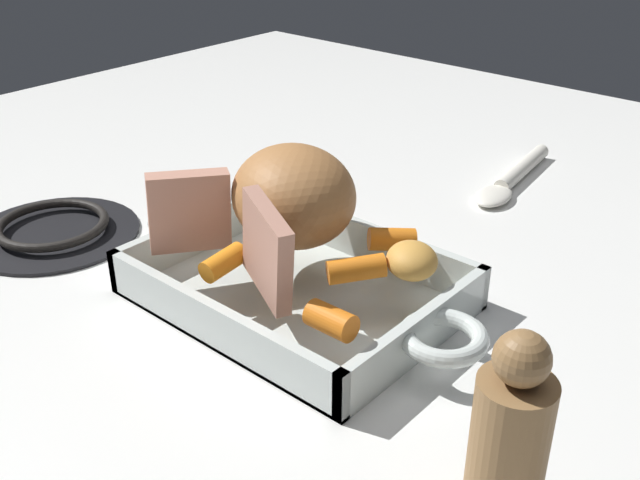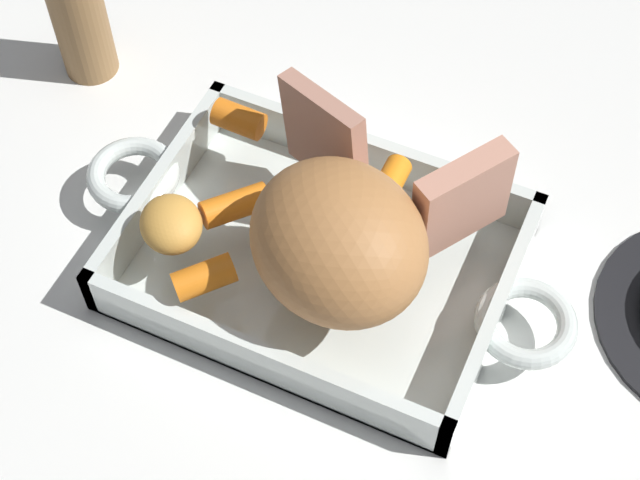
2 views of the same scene
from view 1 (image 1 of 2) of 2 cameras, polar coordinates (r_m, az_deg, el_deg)
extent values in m
plane|color=white|center=(0.71, -1.85, -4.58)|extent=(1.69, 1.69, 0.00)
cube|color=silver|center=(0.71, -1.86, -4.34)|extent=(0.29, 0.21, 0.01)
cube|color=silver|center=(0.64, -8.10, -6.53)|extent=(0.29, 0.01, 0.04)
cube|color=silver|center=(0.77, 3.27, -0.12)|extent=(0.29, 0.01, 0.04)
cube|color=silver|center=(0.79, -9.34, 0.38)|extent=(0.01, 0.21, 0.04)
cube|color=silver|center=(0.63, 7.60, -7.31)|extent=(0.01, 0.21, 0.04)
torus|color=silver|center=(0.80, -10.45, 1.47)|extent=(0.07, 0.07, 0.02)
torus|color=silver|center=(0.61, 9.42, -7.35)|extent=(0.07, 0.07, 0.02)
ellipsoid|color=#AE7340|center=(0.70, -2.03, 3.43)|extent=(0.17, 0.17, 0.09)
cube|color=tan|center=(0.62, -4.09, -0.81)|extent=(0.09, 0.05, 0.09)
cube|color=tan|center=(0.70, -9.99, 2.19)|extent=(0.06, 0.08, 0.08)
cylinder|color=orange|center=(0.65, 2.80, -2.23)|extent=(0.05, 0.05, 0.03)
cylinder|color=orange|center=(0.58, 0.85, -6.18)|extent=(0.04, 0.02, 0.02)
cylinder|color=orange|center=(0.70, 5.53, 0.05)|extent=(0.05, 0.05, 0.02)
cylinder|color=orange|center=(0.67, -7.40, -1.71)|extent=(0.02, 0.04, 0.02)
ellipsoid|color=gold|center=(0.66, 7.05, -1.56)|extent=(0.07, 0.07, 0.03)
cylinder|color=black|center=(0.87, -19.74, 0.60)|extent=(0.19, 0.19, 0.01)
torus|color=black|center=(0.87, -19.83, 1.14)|extent=(0.12, 0.12, 0.01)
cylinder|color=white|center=(1.01, 15.25, 5.33)|extent=(0.04, 0.15, 0.02)
ellipsoid|color=white|center=(0.93, 13.15, 3.31)|extent=(0.05, 0.07, 0.01)
cylinder|color=olive|center=(0.48, 14.11, -15.81)|extent=(0.05, 0.05, 0.11)
sphere|color=olive|center=(0.43, 15.22, -8.76)|extent=(0.03, 0.03, 0.03)
camera|label=2|loc=(1.02, 6.94, 41.80)|focal=54.08mm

